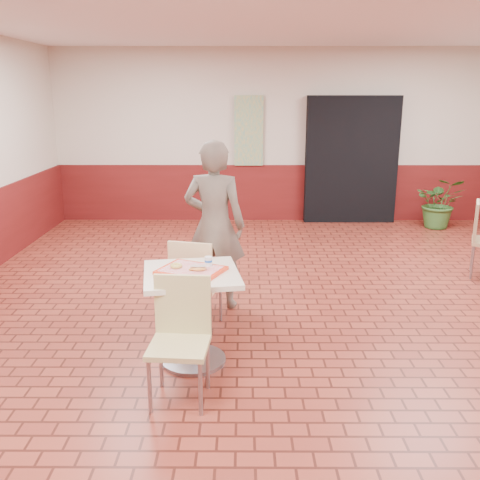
{
  "coord_description": "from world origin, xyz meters",
  "views": [
    {
      "loc": [
        -0.71,
        -4.53,
        2.24
      ],
      "look_at": [
        -0.73,
        0.14,
        0.95
      ],
      "focal_mm": 40.0,
      "sensor_mm": 36.0,
      "label": 1
    }
  ],
  "objects_px": {
    "ring_donut": "(176,266)",
    "potted_plant": "(440,203)",
    "customer": "(215,225)",
    "long_john_donut": "(198,268)",
    "chair_main_back": "(195,280)",
    "paper_cup": "(208,261)",
    "main_table": "(192,302)",
    "serving_tray": "(191,270)",
    "chair_main_front": "(181,332)"
  },
  "relations": [
    {
      "from": "ring_donut",
      "to": "potted_plant",
      "type": "bearing_deg",
      "value": 50.45
    },
    {
      "from": "customer",
      "to": "long_john_donut",
      "type": "bearing_deg",
      "value": 97.58
    },
    {
      "from": "customer",
      "to": "potted_plant",
      "type": "height_order",
      "value": "customer"
    },
    {
      "from": "chair_main_back",
      "to": "potted_plant",
      "type": "bearing_deg",
      "value": -119.48
    },
    {
      "from": "customer",
      "to": "paper_cup",
      "type": "xyz_separation_m",
      "value": [
        0.01,
        -1.21,
        -0.01
      ]
    },
    {
      "from": "long_john_donut",
      "to": "main_table",
      "type": "bearing_deg",
      "value": 136.59
    },
    {
      "from": "customer",
      "to": "long_john_donut",
      "type": "height_order",
      "value": "customer"
    },
    {
      "from": "potted_plant",
      "to": "paper_cup",
      "type": "bearing_deg",
      "value": -127.84
    },
    {
      "from": "customer",
      "to": "long_john_donut",
      "type": "relative_size",
      "value": 12.17
    },
    {
      "from": "main_table",
      "to": "serving_tray",
      "type": "bearing_deg",
      "value": 0.0
    },
    {
      "from": "customer",
      "to": "serving_tray",
      "type": "height_order",
      "value": "customer"
    },
    {
      "from": "paper_cup",
      "to": "chair_main_front",
      "type": "bearing_deg",
      "value": -106.61
    },
    {
      "from": "customer",
      "to": "paper_cup",
      "type": "relative_size",
      "value": 22.27
    },
    {
      "from": "main_table",
      "to": "potted_plant",
      "type": "distance_m",
      "value": 6.08
    },
    {
      "from": "long_john_donut",
      "to": "chair_main_back",
      "type": "bearing_deg",
      "value": 97.72
    },
    {
      "from": "customer",
      "to": "ring_donut",
      "type": "distance_m",
      "value": 1.28
    },
    {
      "from": "chair_main_back",
      "to": "customer",
      "type": "distance_m",
      "value": 0.76
    },
    {
      "from": "chair_main_front",
      "to": "potted_plant",
      "type": "distance_m",
      "value": 6.52
    },
    {
      "from": "long_john_donut",
      "to": "potted_plant",
      "type": "height_order",
      "value": "long_john_donut"
    },
    {
      "from": "chair_main_front",
      "to": "paper_cup",
      "type": "height_order",
      "value": "chair_main_front"
    },
    {
      "from": "chair_main_back",
      "to": "ring_donut",
      "type": "bearing_deg",
      "value": 95.03
    },
    {
      "from": "customer",
      "to": "serving_tray",
      "type": "relative_size",
      "value": 3.58
    },
    {
      "from": "main_table",
      "to": "long_john_donut",
      "type": "relative_size",
      "value": 5.53
    },
    {
      "from": "long_john_donut",
      "to": "customer",
      "type": "bearing_deg",
      "value": 87.03
    },
    {
      "from": "main_table",
      "to": "chair_main_front",
      "type": "distance_m",
      "value": 0.53
    },
    {
      "from": "main_table",
      "to": "chair_main_front",
      "type": "xyz_separation_m",
      "value": [
        -0.04,
        -0.53,
        -0.03
      ]
    },
    {
      "from": "chair_main_back",
      "to": "ring_donut",
      "type": "distance_m",
      "value": 0.71
    },
    {
      "from": "customer",
      "to": "paper_cup",
      "type": "distance_m",
      "value": 1.21
    },
    {
      "from": "main_table",
      "to": "paper_cup",
      "type": "distance_m",
      "value": 0.37
    },
    {
      "from": "main_table",
      "to": "long_john_donut",
      "type": "distance_m",
      "value": 0.33
    },
    {
      "from": "ring_donut",
      "to": "potted_plant",
      "type": "height_order",
      "value": "same"
    },
    {
      "from": "serving_tray",
      "to": "paper_cup",
      "type": "distance_m",
      "value": 0.16
    },
    {
      "from": "main_table",
      "to": "long_john_donut",
      "type": "xyz_separation_m",
      "value": [
        0.06,
        -0.06,
        0.32
      ]
    },
    {
      "from": "chair_main_back",
      "to": "serving_tray",
      "type": "xyz_separation_m",
      "value": [
        0.04,
        -0.64,
        0.32
      ]
    },
    {
      "from": "serving_tray",
      "to": "main_table",
      "type": "bearing_deg",
      "value": 0.0
    },
    {
      "from": "chair_main_back",
      "to": "paper_cup",
      "type": "height_order",
      "value": "paper_cup"
    },
    {
      "from": "chair_main_back",
      "to": "long_john_donut",
      "type": "xyz_separation_m",
      "value": [
        0.09,
        -0.7,
        0.35
      ]
    },
    {
      "from": "chair_main_back",
      "to": "paper_cup",
      "type": "bearing_deg",
      "value": 120.25
    },
    {
      "from": "ring_donut",
      "to": "customer",
      "type": "bearing_deg",
      "value": 78.52
    },
    {
      "from": "main_table",
      "to": "potted_plant",
      "type": "relative_size",
      "value": 0.93
    },
    {
      "from": "chair_main_front",
      "to": "ring_donut",
      "type": "relative_size",
      "value": 9.21
    },
    {
      "from": "chair_main_back",
      "to": "chair_main_front",
      "type": "bearing_deg",
      "value": 103.26
    },
    {
      "from": "chair_main_front",
      "to": "long_john_donut",
      "type": "distance_m",
      "value": 0.59
    },
    {
      "from": "main_table",
      "to": "chair_main_back",
      "type": "height_order",
      "value": "chair_main_back"
    },
    {
      "from": "long_john_donut",
      "to": "chair_main_front",
      "type": "bearing_deg",
      "value": -101.7
    },
    {
      "from": "chair_main_front",
      "to": "serving_tray",
      "type": "xyz_separation_m",
      "value": [
        0.04,
        0.53,
        0.31
      ]
    },
    {
      "from": "chair_main_back",
      "to": "long_john_donut",
      "type": "height_order",
      "value": "chair_main_back"
    },
    {
      "from": "chair_main_front",
      "to": "serving_tray",
      "type": "bearing_deg",
      "value": 90.29
    },
    {
      "from": "chair_main_front",
      "to": "serving_tray",
      "type": "distance_m",
      "value": 0.61
    },
    {
      "from": "ring_donut",
      "to": "main_table",
      "type": "bearing_deg",
      "value": -11.29
    }
  ]
}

